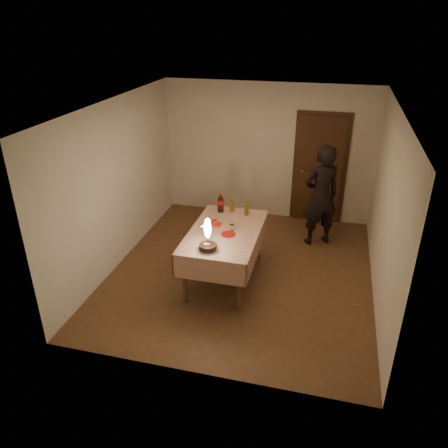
{
  "coord_description": "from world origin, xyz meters",
  "views": [
    {
      "loc": [
        1.2,
        -5.8,
        3.75
      ],
      "look_at": [
        -0.21,
        -0.29,
        0.95
      ],
      "focal_mm": 35.0,
      "sensor_mm": 36.0,
      "label": 1
    }
  ],
  "objects_px": {
    "amber_bottle_left": "(232,205)",
    "red_cup": "(215,223)",
    "red_plate": "(228,234)",
    "cola_bottle": "(221,203)",
    "birthday_cake": "(208,241)",
    "amber_bottle_right": "(247,208)",
    "dining_table": "(225,237)",
    "clear_cup": "(232,227)",
    "photographer": "(321,196)"
  },
  "relations": [
    {
      "from": "clear_cup",
      "to": "birthday_cake",
      "type": "bearing_deg",
      "value": -105.36
    },
    {
      "from": "dining_table",
      "to": "amber_bottle_left",
      "type": "height_order",
      "value": "amber_bottle_left"
    },
    {
      "from": "photographer",
      "to": "red_cup",
      "type": "bearing_deg",
      "value": -136.17
    },
    {
      "from": "birthday_cake",
      "to": "amber_bottle_right",
      "type": "relative_size",
      "value": 1.86
    },
    {
      "from": "red_plate",
      "to": "amber_bottle_right",
      "type": "relative_size",
      "value": 0.86
    },
    {
      "from": "amber_bottle_left",
      "to": "red_cup",
      "type": "bearing_deg",
      "value": -102.14
    },
    {
      "from": "birthday_cake",
      "to": "amber_bottle_left",
      "type": "height_order",
      "value": "birthday_cake"
    },
    {
      "from": "amber_bottle_right",
      "to": "photographer",
      "type": "distance_m",
      "value": 1.43
    },
    {
      "from": "amber_bottle_right",
      "to": "dining_table",
      "type": "bearing_deg",
      "value": -107.71
    },
    {
      "from": "birthday_cake",
      "to": "clear_cup",
      "type": "xyz_separation_m",
      "value": [
        0.18,
        0.65,
        -0.09
      ]
    },
    {
      "from": "red_cup",
      "to": "birthday_cake",
      "type": "bearing_deg",
      "value": -82.02
    },
    {
      "from": "cola_bottle",
      "to": "birthday_cake",
      "type": "bearing_deg",
      "value": -83.07
    },
    {
      "from": "red_plate",
      "to": "photographer",
      "type": "height_order",
      "value": "photographer"
    },
    {
      "from": "cola_bottle",
      "to": "amber_bottle_left",
      "type": "bearing_deg",
      "value": 12.81
    },
    {
      "from": "birthday_cake",
      "to": "red_cup",
      "type": "distance_m",
      "value": 0.72
    },
    {
      "from": "birthday_cake",
      "to": "red_plate",
      "type": "distance_m",
      "value": 0.55
    },
    {
      "from": "red_cup",
      "to": "clear_cup",
      "type": "distance_m",
      "value": 0.28
    },
    {
      "from": "dining_table",
      "to": "amber_bottle_left",
      "type": "bearing_deg",
      "value": 94.68
    },
    {
      "from": "birthday_cake",
      "to": "red_cup",
      "type": "xyz_separation_m",
      "value": [
        -0.1,
        0.71,
        -0.08
      ]
    },
    {
      "from": "cola_bottle",
      "to": "amber_bottle_right",
      "type": "distance_m",
      "value": 0.43
    },
    {
      "from": "dining_table",
      "to": "photographer",
      "type": "bearing_deg",
      "value": 49.52
    },
    {
      "from": "red_plate",
      "to": "photographer",
      "type": "xyz_separation_m",
      "value": [
        1.22,
        1.63,
        0.08
      ]
    },
    {
      "from": "dining_table",
      "to": "amber_bottle_left",
      "type": "distance_m",
      "value": 0.72
    },
    {
      "from": "dining_table",
      "to": "photographer",
      "type": "relative_size",
      "value": 0.96
    },
    {
      "from": "red_cup",
      "to": "amber_bottle_right",
      "type": "relative_size",
      "value": 0.39
    },
    {
      "from": "red_cup",
      "to": "cola_bottle",
      "type": "distance_m",
      "value": 0.55
    },
    {
      "from": "dining_table",
      "to": "clear_cup",
      "type": "height_order",
      "value": "clear_cup"
    },
    {
      "from": "amber_bottle_left",
      "to": "amber_bottle_right",
      "type": "relative_size",
      "value": 1.0
    },
    {
      "from": "birthday_cake",
      "to": "red_cup",
      "type": "bearing_deg",
      "value": 97.98
    },
    {
      "from": "birthday_cake",
      "to": "photographer",
      "type": "xyz_separation_m",
      "value": [
        1.38,
        2.13,
        -0.05
      ]
    },
    {
      "from": "clear_cup",
      "to": "amber_bottle_left",
      "type": "distance_m",
      "value": 0.66
    },
    {
      "from": "amber_bottle_left",
      "to": "dining_table",
      "type": "bearing_deg",
      "value": -85.32
    },
    {
      "from": "dining_table",
      "to": "amber_bottle_right",
      "type": "distance_m",
      "value": 0.69
    },
    {
      "from": "dining_table",
      "to": "amber_bottle_left",
      "type": "relative_size",
      "value": 6.75
    },
    {
      "from": "clear_cup",
      "to": "cola_bottle",
      "type": "relative_size",
      "value": 0.28
    },
    {
      "from": "dining_table",
      "to": "birthday_cake",
      "type": "relative_size",
      "value": 3.63
    },
    {
      "from": "red_plate",
      "to": "red_cup",
      "type": "xyz_separation_m",
      "value": [
        -0.26,
        0.2,
        0.05
      ]
    },
    {
      "from": "clear_cup",
      "to": "amber_bottle_right",
      "type": "relative_size",
      "value": 0.35
    },
    {
      "from": "amber_bottle_left",
      "to": "amber_bottle_right",
      "type": "distance_m",
      "value": 0.26
    },
    {
      "from": "amber_bottle_left",
      "to": "photographer",
      "type": "bearing_deg",
      "value": 31.79
    },
    {
      "from": "red_cup",
      "to": "amber_bottle_right",
      "type": "bearing_deg",
      "value": 53.72
    },
    {
      "from": "dining_table",
      "to": "clear_cup",
      "type": "relative_size",
      "value": 19.11
    },
    {
      "from": "cola_bottle",
      "to": "red_plate",
      "type": "bearing_deg",
      "value": -67.27
    },
    {
      "from": "birthday_cake",
      "to": "cola_bottle",
      "type": "height_order",
      "value": "birthday_cake"
    },
    {
      "from": "red_cup",
      "to": "amber_bottle_left",
      "type": "bearing_deg",
      "value": 77.86
    },
    {
      "from": "red_cup",
      "to": "photographer",
      "type": "relative_size",
      "value": 0.06
    },
    {
      "from": "red_plate",
      "to": "dining_table",
      "type": "bearing_deg",
      "value": 127.45
    },
    {
      "from": "red_cup",
      "to": "amber_bottle_right",
      "type": "xyz_separation_m",
      "value": [
        0.38,
        0.51,
        0.07
      ]
    },
    {
      "from": "birthday_cake",
      "to": "clear_cup",
      "type": "distance_m",
      "value": 0.68
    },
    {
      "from": "birthday_cake",
      "to": "clear_cup",
      "type": "height_order",
      "value": "birthday_cake"
    }
  ]
}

